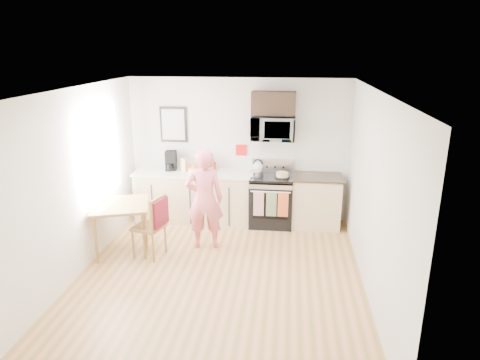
# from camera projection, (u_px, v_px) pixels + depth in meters

# --- Properties ---
(floor) EXTENTS (4.60, 4.60, 0.00)m
(floor) POSITION_uv_depth(u_px,v_px,m) (219.00, 276.00, 6.06)
(floor) COLOR olive
(floor) RESTS_ON ground
(back_wall) EXTENTS (4.00, 0.04, 2.60)m
(back_wall) POSITION_uv_depth(u_px,v_px,m) (239.00, 150.00, 7.85)
(back_wall) COLOR beige
(back_wall) RESTS_ON floor
(front_wall) EXTENTS (4.00, 0.04, 2.60)m
(front_wall) POSITION_uv_depth(u_px,v_px,m) (172.00, 280.00, 3.49)
(front_wall) COLOR beige
(front_wall) RESTS_ON floor
(left_wall) EXTENTS (0.04, 4.60, 2.60)m
(left_wall) POSITION_uv_depth(u_px,v_px,m) (75.00, 184.00, 5.89)
(left_wall) COLOR beige
(left_wall) RESTS_ON floor
(right_wall) EXTENTS (0.04, 4.60, 2.60)m
(right_wall) POSITION_uv_depth(u_px,v_px,m) (373.00, 196.00, 5.45)
(right_wall) COLOR beige
(right_wall) RESTS_ON floor
(ceiling) EXTENTS (4.00, 4.60, 0.04)m
(ceiling) POSITION_uv_depth(u_px,v_px,m) (216.00, 90.00, 5.28)
(ceiling) COLOR silver
(ceiling) RESTS_ON back_wall
(window) EXTENTS (0.06, 1.40, 1.50)m
(window) POSITION_uv_depth(u_px,v_px,m) (100.00, 153.00, 6.57)
(window) COLOR white
(window) RESTS_ON left_wall
(cabinet_left) EXTENTS (2.10, 0.60, 0.90)m
(cabinet_left) POSITION_uv_depth(u_px,v_px,m) (194.00, 197.00, 7.91)
(cabinet_left) COLOR #D0B285
(cabinet_left) RESTS_ON floor
(countertop_left) EXTENTS (2.14, 0.64, 0.04)m
(countertop_left) POSITION_uv_depth(u_px,v_px,m) (193.00, 173.00, 7.77)
(countertop_left) COLOR silver
(countertop_left) RESTS_ON cabinet_left
(cabinet_right) EXTENTS (0.84, 0.60, 0.90)m
(cabinet_right) POSITION_uv_depth(u_px,v_px,m) (316.00, 202.00, 7.66)
(cabinet_right) COLOR #D0B285
(cabinet_right) RESTS_ON floor
(countertop_right) EXTENTS (0.88, 0.64, 0.04)m
(countertop_right) POSITION_uv_depth(u_px,v_px,m) (317.00, 177.00, 7.52)
(countertop_right) COLOR black
(countertop_right) RESTS_ON cabinet_right
(range) EXTENTS (0.76, 0.70, 1.16)m
(range) POSITION_uv_depth(u_px,v_px,m) (271.00, 201.00, 7.73)
(range) COLOR black
(range) RESTS_ON floor
(microwave) EXTENTS (0.76, 0.51, 0.42)m
(microwave) POSITION_uv_depth(u_px,v_px,m) (273.00, 128.00, 7.43)
(microwave) COLOR silver
(microwave) RESTS_ON back_wall
(upper_cabinet) EXTENTS (0.76, 0.35, 0.40)m
(upper_cabinet) POSITION_uv_depth(u_px,v_px,m) (274.00, 103.00, 7.35)
(upper_cabinet) COLOR black
(upper_cabinet) RESTS_ON back_wall
(wall_art) EXTENTS (0.50, 0.04, 0.65)m
(wall_art) POSITION_uv_depth(u_px,v_px,m) (173.00, 124.00, 7.83)
(wall_art) COLOR black
(wall_art) RESTS_ON back_wall
(wall_trivet) EXTENTS (0.20, 0.02, 0.20)m
(wall_trivet) POSITION_uv_depth(u_px,v_px,m) (241.00, 150.00, 7.83)
(wall_trivet) COLOR red
(wall_trivet) RESTS_ON back_wall
(person) EXTENTS (0.66, 0.49, 1.63)m
(person) POSITION_uv_depth(u_px,v_px,m) (204.00, 199.00, 6.73)
(person) COLOR #C7364F
(person) RESTS_ON floor
(dining_table) EXTENTS (0.92, 0.92, 0.79)m
(dining_table) POSITION_uv_depth(u_px,v_px,m) (120.00, 210.00, 6.62)
(dining_table) COLOR brown
(dining_table) RESTS_ON floor
(chair) EXTENTS (0.55, 0.51, 0.99)m
(chair) POSITION_uv_depth(u_px,v_px,m) (156.00, 219.00, 6.43)
(chair) COLOR brown
(chair) RESTS_ON floor
(knife_block) EXTENTS (0.11, 0.15, 0.22)m
(knife_block) POSITION_uv_depth(u_px,v_px,m) (211.00, 165.00, 7.78)
(knife_block) COLOR brown
(knife_block) RESTS_ON countertop_left
(utensil_crock) EXTENTS (0.11, 0.11, 0.32)m
(utensil_crock) POSITION_uv_depth(u_px,v_px,m) (213.00, 162.00, 7.90)
(utensil_crock) COLOR red
(utensil_crock) RESTS_ON countertop_left
(fruit_bowl) EXTENTS (0.28, 0.28, 0.10)m
(fruit_bowl) POSITION_uv_depth(u_px,v_px,m) (191.00, 168.00, 7.83)
(fruit_bowl) COLOR silver
(fruit_bowl) RESTS_ON countertop_left
(milk_carton) EXTENTS (0.12, 0.12, 0.24)m
(milk_carton) POSITION_uv_depth(u_px,v_px,m) (184.00, 165.00, 7.76)
(milk_carton) COLOR tan
(milk_carton) RESTS_ON countertop_left
(coffee_maker) EXTENTS (0.23, 0.31, 0.35)m
(coffee_maker) POSITION_uv_depth(u_px,v_px,m) (171.00, 161.00, 7.85)
(coffee_maker) COLOR black
(coffee_maker) RESTS_ON countertop_left
(bread_bag) EXTENTS (0.29, 0.25, 0.10)m
(bread_bag) POSITION_uv_depth(u_px,v_px,m) (196.00, 172.00, 7.56)
(bread_bag) COLOR tan
(bread_bag) RESTS_ON countertop_left
(cake) EXTENTS (0.27, 0.27, 0.09)m
(cake) POSITION_uv_depth(u_px,v_px,m) (282.00, 175.00, 7.48)
(cake) COLOR black
(cake) RESTS_ON range
(kettle) EXTENTS (0.20, 0.20, 0.26)m
(kettle) POSITION_uv_depth(u_px,v_px,m) (258.00, 167.00, 7.72)
(kettle) COLOR silver
(kettle) RESTS_ON range
(pot) EXTENTS (0.21, 0.36, 0.10)m
(pot) POSITION_uv_depth(u_px,v_px,m) (256.00, 174.00, 7.51)
(pot) COLOR silver
(pot) RESTS_ON range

